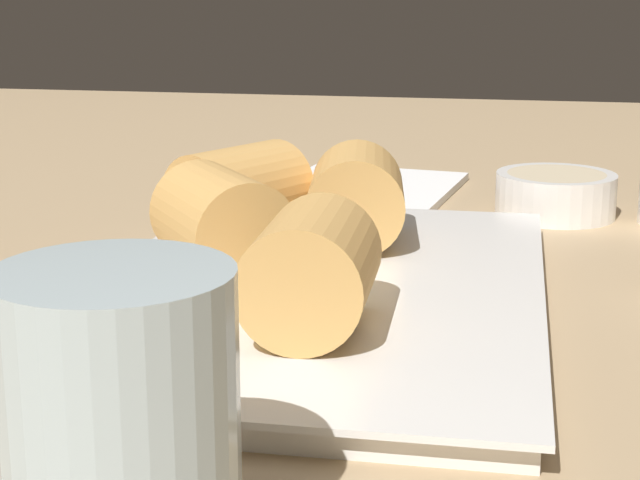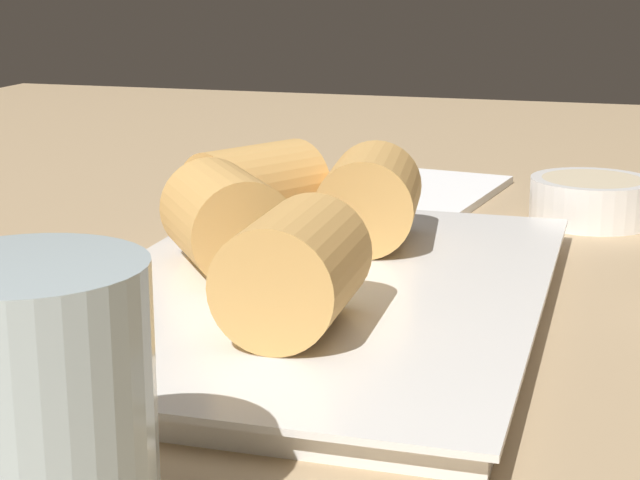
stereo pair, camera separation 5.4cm
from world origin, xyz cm
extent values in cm
cube|color=tan|center=(0.00, 0.00, 1.00)|extent=(180.00, 140.00, 2.00)
cube|color=white|center=(-0.83, 1.72, 2.60)|extent=(33.58, 21.77, 1.20)
cube|color=white|center=(-0.83, 1.72, 3.35)|extent=(34.92, 22.64, 0.30)
cylinder|color=#DBA356|center=(-1.35, -3.58, 6.25)|extent=(9.10, 8.74, 5.50)
sphere|color=beige|center=(-3.59, -5.25, 6.25)|extent=(3.58, 3.58, 3.58)
cylinder|color=#DBA356|center=(6.56, 2.69, 6.25)|extent=(7.38, 5.68, 5.50)
sphere|color=#56843D|center=(3.77, 2.62, 6.25)|extent=(3.58, 3.58, 3.58)
cylinder|color=#DBA356|center=(-8.88, 2.36, 6.25)|extent=(7.91, 6.41, 5.50)
sphere|color=beige|center=(-11.65, 1.99, 6.25)|extent=(3.58, 3.58, 3.58)
cylinder|color=#DBA356|center=(-8.52, -4.51, 6.25)|extent=(9.01, 8.35, 5.50)
sphere|color=#B23D2D|center=(-10.96, -3.14, 6.25)|extent=(3.58, 3.58, 3.58)
cylinder|color=white|center=(-24.46, 14.23, 3.52)|extent=(8.37, 8.37, 3.04)
cylinder|color=beige|center=(-24.46, 14.23, 4.77)|extent=(6.86, 6.86, 0.55)
ellipsoid|color=silver|center=(3.25, -13.02, 2.58)|extent=(4.05, 3.60, 1.16)
cube|color=white|center=(-29.57, -0.10, 2.30)|extent=(17.21, 15.27, 0.60)
cylinder|color=silver|center=(24.33, 0.58, 6.63)|extent=(6.87, 6.87, 9.26)
camera|label=1|loc=(50.73, 11.20, 19.39)|focal=60.00mm
camera|label=2|loc=(49.48, 16.44, 19.39)|focal=60.00mm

